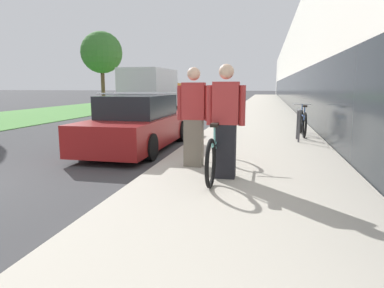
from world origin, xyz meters
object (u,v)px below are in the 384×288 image
parked_sedan_curbside (139,124)px  tandem_bicycle (219,150)px  person_bystander (194,117)px  street_tree_far (102,53)px  moving_truck (152,90)px  bike_rack_hoop (298,122)px  person_rider (226,122)px  cruiser_bike_nearest (303,123)px

parked_sedan_curbside → tandem_bicycle: bearing=-46.4°
person_bystander → street_tree_far: bearing=121.0°
moving_truck → street_tree_far: size_ratio=1.14×
person_bystander → parked_sedan_curbside: 2.96m
tandem_bicycle → bike_rack_hoop: 4.17m
person_rider → street_tree_far: (-11.42, 18.59, 2.97)m
bike_rack_hoop → cruiser_bike_nearest: 1.07m
street_tree_far → cruiser_bike_nearest: bearing=-45.6°
tandem_bicycle → moving_truck: bearing=112.6°
person_rider → bike_rack_hoop: (1.47, 4.18, -0.39)m
parked_sedan_curbside → cruiser_bike_nearest: bearing=28.4°
person_rider → cruiser_bike_nearest: size_ratio=1.03×
person_rider → parked_sedan_curbside: size_ratio=0.40×
cruiser_bike_nearest → moving_truck: moving_truck is taller
tandem_bicycle → cruiser_bike_nearest: (1.83, 4.88, 0.00)m
moving_truck → cruiser_bike_nearest: bearing=-52.3°
moving_truck → tandem_bicycle: bearing=-67.4°
person_bystander → moving_truck: bearing=111.4°
person_rider → moving_truck: moving_truck is taller
bike_rack_hoop → cruiser_bike_nearest: cruiser_bike_nearest is taller
street_tree_far → moving_truck: bearing=-27.9°
person_bystander → moving_truck: size_ratio=0.28×
person_bystander → street_tree_far: 21.10m
tandem_bicycle → street_tree_far: 21.74m
tandem_bicycle → bike_rack_hoop: (1.61, 3.84, 0.13)m
cruiser_bike_nearest → person_bystander: bearing=-117.5°
tandem_bicycle → person_bystander: bearing=146.2°
bike_rack_hoop → cruiser_bike_nearest: bearing=78.2°
tandem_bicycle → street_tree_far: street_tree_far is taller
moving_truck → bike_rack_hoop: bearing=-55.5°
person_bystander → bike_rack_hoop: (2.14, 3.49, -0.39)m
tandem_bicycle → moving_truck: moving_truck is taller
cruiser_bike_nearest → parked_sedan_curbside: parked_sedan_curbside is taller
person_rider → tandem_bicycle: bearing=112.2°
parked_sedan_curbside → bike_rack_hoop: bearing=17.4°
tandem_bicycle → parked_sedan_curbside: parked_sedan_curbside is taller
person_rider → moving_truck: size_ratio=0.29×
person_bystander → cruiser_bike_nearest: person_bystander is taller
parked_sedan_curbside → moving_truck: moving_truck is taller
bike_rack_hoop → street_tree_far: bearing=131.8°
parked_sedan_curbside → moving_truck: bearing=107.4°
moving_truck → street_tree_far: bearing=152.1°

